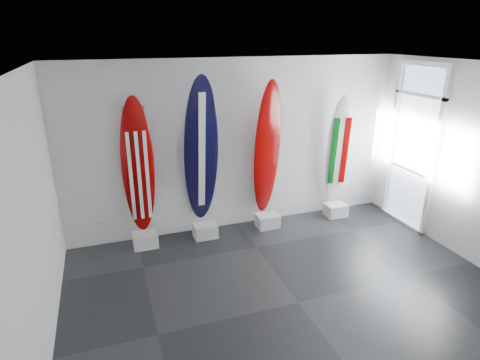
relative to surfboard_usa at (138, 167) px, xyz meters
name	(u,v)px	position (x,y,z in m)	size (l,w,h in m)	color
floor	(298,302)	(1.74, -2.28, -1.37)	(6.00, 6.00, 0.00)	black
ceiling	(313,69)	(1.74, -2.28, 1.63)	(6.00, 6.00, 0.00)	white
wall_back	(238,146)	(1.74, 0.22, 0.13)	(6.00, 6.00, 0.00)	white
wall_left	(27,238)	(-1.26, -2.28, 0.13)	(5.00, 5.00, 0.00)	white
display_block_usa	(145,240)	(0.00, -0.10, -1.25)	(0.40, 0.30, 0.24)	silver
surfboard_usa	(138,167)	(0.00, 0.00, 0.00)	(0.51, 0.08, 2.26)	#830302
display_block_navy	(205,231)	(1.03, -0.10, -1.25)	(0.40, 0.30, 0.24)	silver
surfboard_navy	(201,152)	(1.03, 0.00, 0.14)	(0.58, 0.08, 2.58)	black
display_block_swiss	(268,221)	(2.21, -0.10, -1.25)	(0.40, 0.30, 0.24)	silver
surfboard_swiss	(267,149)	(2.21, 0.00, 0.08)	(0.55, 0.08, 2.43)	#830302
display_block_italy	(336,210)	(3.65, -0.10, -1.25)	(0.40, 0.30, 0.24)	silver
surfboard_italy	(338,151)	(3.65, 0.00, -0.08)	(0.48, 0.08, 2.11)	white
wall_outlet	(98,226)	(-0.71, 0.20, -1.02)	(0.09, 0.02, 0.13)	silver
glass_door	(413,149)	(4.71, -0.73, 0.05)	(0.12, 1.16, 2.85)	white
balcony	(461,189)	(6.04, -0.73, -0.87)	(2.80, 2.20, 1.20)	slate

